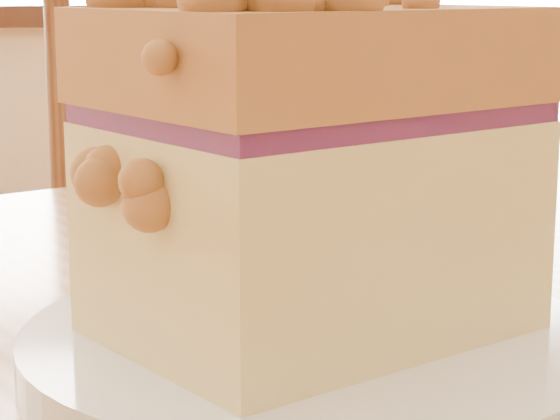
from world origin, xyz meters
name	(u,v)px	position (x,y,z in m)	size (l,w,h in m)	color
cafe_chair_main	(92,399)	(-0.18, 0.80, 0.48)	(0.54, 0.54, 0.96)	brown
plate	(312,353)	(-0.23, 0.12, 0.76)	(0.20, 0.20, 0.02)	white
cake_slice	(313,155)	(-0.23, 0.12, 0.83)	(0.16, 0.13, 0.13)	#E7DA82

